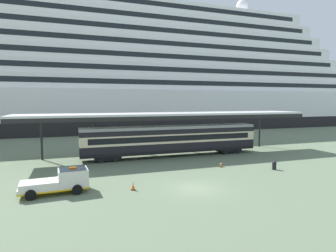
# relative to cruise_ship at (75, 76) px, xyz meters

# --- Properties ---
(ground_plane) EXTENTS (400.00, 400.00, 0.00)m
(ground_plane) POSITION_rel_cruise_ship_xyz_m (8.70, -56.80, -14.07)
(ground_plane) COLOR #617257
(cruise_ship) EXTENTS (179.92, 31.03, 40.58)m
(cruise_ship) POSITION_rel_cruise_ship_xyz_m (0.00, 0.00, 0.00)
(cruise_ship) COLOR black
(cruise_ship) RESTS_ON ground
(platform_canopy) EXTENTS (39.22, 5.96, 5.82)m
(platform_canopy) POSITION_rel_cruise_ship_xyz_m (11.58, -42.40, -8.51)
(platform_canopy) COLOR silver
(platform_canopy) RESTS_ON ground
(train_carriage) EXTENTS (23.89, 2.81, 4.11)m
(train_carriage) POSITION_rel_cruise_ship_xyz_m (11.58, -42.84, -11.76)
(train_carriage) COLOR black
(train_carriage) RESTS_ON ground
(service_truck) EXTENTS (5.33, 2.54, 2.02)m
(service_truck) POSITION_rel_cruise_ship_xyz_m (-2.08, -54.25, -13.08)
(service_truck) COLOR silver
(service_truck) RESTS_ON ground
(traffic_cone_near) EXTENTS (0.36, 0.36, 0.74)m
(traffic_cone_near) POSITION_rel_cruise_ship_xyz_m (3.57, -55.47, -13.71)
(traffic_cone_near) COLOR black
(traffic_cone_near) RESTS_ON ground
(traffic_cone_mid) EXTENTS (0.36, 0.36, 0.67)m
(traffic_cone_mid) POSITION_rel_cruise_ship_xyz_m (14.65, -50.55, -13.74)
(traffic_cone_mid) COLOR black
(traffic_cone_mid) RESTS_ON ground
(quay_bollard) EXTENTS (0.48, 0.48, 0.96)m
(quay_bollard) POSITION_rel_cruise_ship_xyz_m (19.50, -53.54, -13.55)
(quay_bollard) COLOR black
(quay_bollard) RESTS_ON ground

